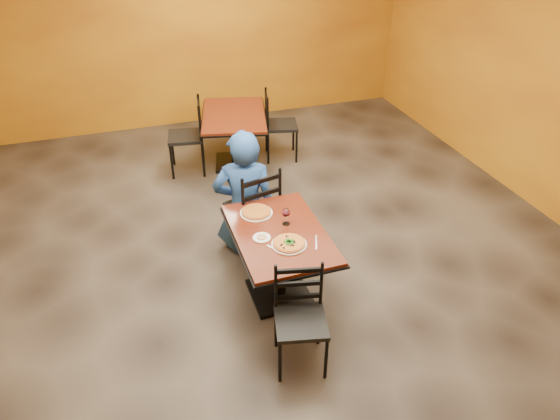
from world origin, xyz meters
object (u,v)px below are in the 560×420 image
object	(u,v)px
plate_main	(289,244)
chair_main_near	(301,323)
chair_main_far	(252,208)
chair_second_right	(281,125)
chair_second_left	(186,137)
pizza_main	(289,243)
pizza_far	(256,211)
diner	(244,191)
plate_far	(256,213)
table_second	(234,127)
side_plate	(262,238)
table_main	(280,249)
wine_glass	(286,216)

from	to	relation	value
plate_main	chair_main_near	bearing A→B (deg)	-100.41
chair_main_far	chair_second_right	bearing A→B (deg)	-129.26
chair_second_left	pizza_main	size ratio (longest dim) A/B	3.59
plate_main	pizza_far	world-z (taller)	pizza_far
chair_main_near	pizza_far	distance (m)	1.24
diner	pizza_main	size ratio (longest dim) A/B	4.84
pizza_main	pizza_far	bearing A→B (deg)	103.14
plate_far	pizza_far	size ratio (longest dim) A/B	1.11
table_second	plate_main	size ratio (longest dim) A/B	4.65
chair_main_near	side_plate	xyz separation A→B (m)	(-0.08, 0.80, 0.30)
chair_second_left	plate_far	xyz separation A→B (m)	(0.29, -2.44, 0.25)
diner	plate_far	world-z (taller)	diner
chair_main_far	plate_far	xyz separation A→B (m)	(-0.08, -0.45, 0.24)
plate_main	table_main	bearing A→B (deg)	95.31
chair_main_far	chair_second_right	world-z (taller)	chair_main_far
plate_far	table_main	bearing A→B (deg)	-72.58
table_main	chair_main_near	size ratio (longest dim) A/B	1.36
plate_main	diner	bearing A→B (deg)	95.80
table_second	pizza_far	distance (m)	2.48
chair_main_near	chair_second_left	size ratio (longest dim) A/B	0.89
chair_second_left	side_plate	bearing A→B (deg)	14.17
table_main	pizza_far	distance (m)	0.44
side_plate	wine_glass	bearing A→B (deg)	27.47
pizza_main	wine_glass	size ratio (longest dim) A/B	1.58
chair_main_far	side_plate	size ratio (longest dim) A/B	6.45
diner	side_plate	xyz separation A→B (m)	(-0.09, -0.93, 0.07)
diner	plate_far	size ratio (longest dim) A/B	4.43
diner	plate_main	distance (m)	1.11
table_second	pizza_far	size ratio (longest dim) A/B	5.15
chair_main_near	plate_main	xyz separation A→B (m)	(0.12, 0.63, 0.30)
diner	pizza_far	xyz separation A→B (m)	(-0.02, -0.53, 0.08)
chair_main_near	chair_main_far	bearing A→B (deg)	100.93
table_main	wine_glass	distance (m)	0.32
table_second	chair_main_far	xyz separation A→B (m)	(-0.31, -2.00, -0.04)
table_second	chair_main_far	bearing A→B (deg)	-98.71
chair_main_far	pizza_main	world-z (taller)	chair_main_far
chair_main_far	chair_second_left	bearing A→B (deg)	-92.61
plate_main	wine_glass	world-z (taller)	wine_glass
diner	chair_second_right	bearing A→B (deg)	-103.85
chair_second_right	table_second	bearing A→B (deg)	103.28
table_second	diner	bearing A→B (deg)	-100.80
chair_second_left	plate_main	xyz separation A→B (m)	(0.42, -3.01, 0.25)
pizza_main	plate_far	size ratio (longest dim) A/B	0.92
diner	plate_main	size ratio (longest dim) A/B	4.43
chair_second_left	wine_glass	world-z (taller)	chair_second_left
chair_main_near	chair_second_right	distance (m)	3.79
pizza_main	chair_main_near	bearing A→B (deg)	-100.41
plate_main	chair_main_far	bearing A→B (deg)	93.01
chair_second_left	plate_main	world-z (taller)	chair_second_left
table_second	chair_main_near	size ratio (longest dim) A/B	1.60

